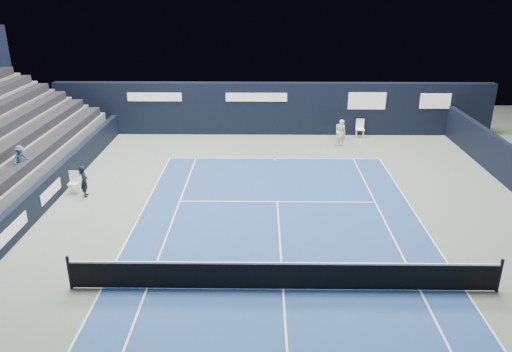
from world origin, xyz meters
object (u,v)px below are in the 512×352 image
at_px(folding_chair_back_b, 360,127).
at_px(tennis_net, 283,275).
at_px(line_judge_chair, 74,181).
at_px(folding_chair_back_a, 340,129).
at_px(tennis_player, 341,133).

bearing_deg(folding_chair_back_b, tennis_net, -104.90).
relative_size(folding_chair_back_b, line_judge_chair, 1.11).
relative_size(folding_chair_back_b, tennis_net, 0.08).
bearing_deg(line_judge_chair, folding_chair_back_a, 30.96).
height_order(tennis_net, tennis_player, tennis_player).
relative_size(folding_chair_back_a, tennis_net, 0.07).
bearing_deg(line_judge_chair, folding_chair_back_b, 29.84).
xyz_separation_m(folding_chair_back_a, line_judge_chair, (-12.75, -8.07, -0.05)).
relative_size(tennis_net, tennis_player, 8.51).
bearing_deg(tennis_net, tennis_player, 75.14).
height_order(folding_chair_back_a, tennis_player, tennis_player).
height_order(folding_chair_back_a, line_judge_chair, line_judge_chair).
bearing_deg(tennis_net, folding_chair_back_a, 75.82).
xyz_separation_m(folding_chair_back_a, tennis_net, (-3.89, -15.39, -0.09)).
xyz_separation_m(folding_chair_back_b, tennis_player, (-1.39, -1.69, 0.15)).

